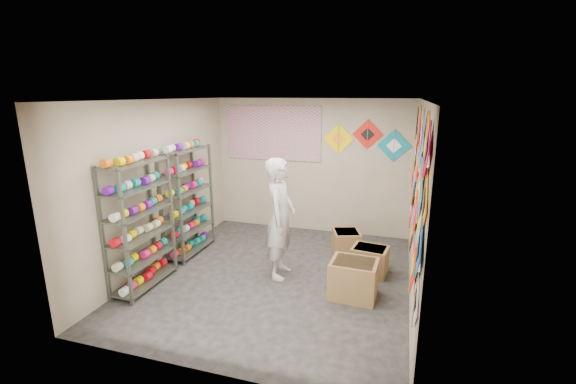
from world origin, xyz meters
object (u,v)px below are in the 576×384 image
(carton_a, at_px, (354,279))
(carton_b, at_px, (370,260))
(shopkeeper, at_px, (280,218))
(shelf_rack_front, at_px, (140,225))
(carton_c, at_px, (346,243))
(shelf_rack_back, at_px, (188,202))

(carton_a, relative_size, carton_b, 1.19)
(shopkeeper, xyz_separation_m, carton_a, (1.19, -0.34, -0.67))
(carton_a, bearing_deg, shopkeeper, 166.83)
(shelf_rack_front, bearing_deg, shopkeeper, 26.67)
(carton_a, bearing_deg, carton_c, 105.35)
(shelf_rack_front, relative_size, carton_c, 3.84)
(carton_b, height_order, carton_c, carton_b)
(shopkeeper, bearing_deg, carton_c, -41.81)
(shopkeeper, bearing_deg, carton_a, -109.55)
(shelf_rack_front, distance_m, carton_b, 3.53)
(carton_c, bearing_deg, carton_b, -72.84)
(shelf_rack_back, xyz_separation_m, shopkeeper, (1.83, -0.38, -0.01))
(shopkeeper, bearing_deg, carton_b, -74.90)
(shopkeeper, height_order, carton_a, shopkeeper)
(carton_a, xyz_separation_m, carton_b, (0.15, 0.79, -0.05))
(shelf_rack_back, bearing_deg, carton_c, 14.88)
(carton_a, bearing_deg, shelf_rack_front, -166.27)
(carton_b, bearing_deg, carton_c, 133.78)
(shelf_rack_front, distance_m, carton_c, 3.45)
(shelf_rack_back, relative_size, carton_a, 2.98)
(shopkeeper, relative_size, carton_a, 2.93)
(shelf_rack_front, bearing_deg, shelf_rack_back, 90.00)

